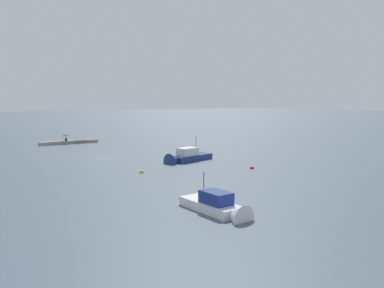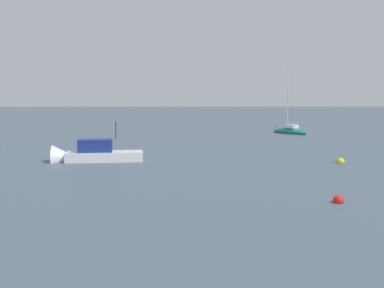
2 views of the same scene
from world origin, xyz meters
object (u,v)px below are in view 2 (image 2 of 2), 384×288
Objects in this scene: sailboat_teal_near at (290,131)px; mooring_buoy_far at (340,162)px; mooring_buoy_mid at (338,201)px; motorboat_white_near at (90,156)px.

sailboat_teal_near is 15.85× the size of mooring_buoy_far.
mooring_buoy_far is at bearing -20.29° from mooring_buoy_mid.
motorboat_white_near is 13.51× the size of mooring_buoy_mid.
sailboat_teal_near is 30.11m from mooring_buoy_far.
sailboat_teal_near reaches higher than mooring_buoy_far.
motorboat_white_near reaches higher than mooring_buoy_far.
mooring_buoy_mid is at bearing -130.35° from sailboat_teal_near.
mooring_buoy_mid is (-15.13, -13.90, -0.31)m from motorboat_white_near.
motorboat_white_near is at bearing -157.84° from sailboat_teal_near.
sailboat_teal_near is 44.00m from mooring_buoy_mid.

